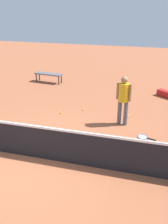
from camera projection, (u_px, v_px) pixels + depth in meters
The scene contains 11 objects.
ground_plane at pixel (36, 157), 6.99m from camera, with size 40.00×40.00×0.00m, color #9E5638.
court_net at pixel (34, 141), 6.79m from camera, with size 10.09×0.09×1.07m.
player_near_side at pixel (124, 97), 8.49m from camera, with size 0.53×0.40×1.70m.
tennis_racket_near_player at pixel (143, 137), 8.00m from camera, with size 0.61×0.39×0.03m.
tennis_ball_near_player at pixel (30, 128), 8.56m from camera, with size 0.07×0.07×0.07m, color #C6E033.
tennis_ball_by_net at pixel (128, 116), 9.48m from camera, with size 0.07×0.07×0.07m, color #C6E033.
tennis_ball_midcourt at pixel (83, 109), 10.02m from camera, with size 0.07×0.07×0.07m, color #C6E033.
tennis_ball_baseline at pixel (62, 133), 8.22m from camera, with size 0.07×0.07×0.07m, color #C6E033.
tennis_ball_stray_left at pixel (61, 113), 9.74m from camera, with size 0.07×0.07×0.07m, color #C6E033.
courtside_bench at pixel (49, 75), 13.39m from camera, with size 1.54×0.57×0.48m.
equipment_bag at pixel (167, 94), 11.37m from camera, with size 0.82×0.68×0.28m.
Camera 1 is at (-2.90, 5.34, 3.88)m, focal length 41.08 mm.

